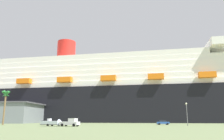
{
  "coord_description": "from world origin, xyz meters",
  "views": [
    {
      "loc": [
        22.53,
        -69.64,
        2.06
      ],
      "look_at": [
        9.79,
        27.07,
        23.77
      ],
      "focal_mm": 35.24,
      "sensor_mm": 36.0,
      "label": 1
    }
  ],
  "objects_px": {
    "pickup_truck": "(70,123)",
    "small_boat_on_trailer": "(53,123)",
    "parked_car_black_coupe": "(73,122)",
    "cruise_ship": "(114,94)",
    "palm_tree": "(6,97)",
    "parked_car_blue_suv": "(163,122)",
    "street_lamp": "(187,110)"
  },
  "relations": [
    {
      "from": "pickup_truck",
      "to": "street_lamp",
      "type": "bearing_deg",
      "value": 14.37
    },
    {
      "from": "parked_car_blue_suv",
      "to": "cruise_ship",
      "type": "bearing_deg",
      "value": 115.03
    },
    {
      "from": "street_lamp",
      "to": "cruise_ship",
      "type": "bearing_deg",
      "value": 115.49
    },
    {
      "from": "parked_car_black_coupe",
      "to": "street_lamp",
      "type": "bearing_deg",
      "value": -24.41
    },
    {
      "from": "parked_car_blue_suv",
      "to": "parked_car_black_coupe",
      "type": "bearing_deg",
      "value": 169.2
    },
    {
      "from": "palm_tree",
      "to": "parked_car_black_coupe",
      "type": "distance_m",
      "value": 26.96
    },
    {
      "from": "pickup_truck",
      "to": "parked_car_blue_suv",
      "type": "xyz_separation_m",
      "value": [
        26.99,
        20.33,
        -0.21
      ]
    },
    {
      "from": "cruise_ship",
      "to": "palm_tree",
      "type": "relative_size",
      "value": 21.6
    },
    {
      "from": "pickup_truck",
      "to": "small_boat_on_trailer",
      "type": "bearing_deg",
      "value": 165.83
    },
    {
      "from": "palm_tree",
      "to": "street_lamp",
      "type": "distance_m",
      "value": 60.61
    },
    {
      "from": "small_boat_on_trailer",
      "to": "parked_car_black_coupe",
      "type": "height_order",
      "value": "small_boat_on_trailer"
    },
    {
      "from": "parked_car_black_coupe",
      "to": "small_boat_on_trailer",
      "type": "bearing_deg",
      "value": -85.9
    },
    {
      "from": "cruise_ship",
      "to": "parked_car_blue_suv",
      "type": "height_order",
      "value": "cruise_ship"
    },
    {
      "from": "pickup_truck",
      "to": "small_boat_on_trailer",
      "type": "distance_m",
      "value": 5.82
    },
    {
      "from": "pickup_truck",
      "to": "parked_car_blue_suv",
      "type": "distance_m",
      "value": 33.79
    },
    {
      "from": "palm_tree",
      "to": "parked_car_black_coupe",
      "type": "bearing_deg",
      "value": 39.31
    },
    {
      "from": "palm_tree",
      "to": "parked_car_blue_suv",
      "type": "relative_size",
      "value": 2.62
    },
    {
      "from": "palm_tree",
      "to": "street_lamp",
      "type": "height_order",
      "value": "palm_tree"
    },
    {
      "from": "cruise_ship",
      "to": "parked_car_blue_suv",
      "type": "bearing_deg",
      "value": -64.97
    },
    {
      "from": "pickup_truck",
      "to": "street_lamp",
      "type": "distance_m",
      "value": 34.37
    },
    {
      "from": "parked_car_black_coupe",
      "to": "parked_car_blue_suv",
      "type": "bearing_deg",
      "value": -10.8
    },
    {
      "from": "pickup_truck",
      "to": "parked_car_black_coupe",
      "type": "height_order",
      "value": "pickup_truck"
    },
    {
      "from": "palm_tree",
      "to": "street_lamp",
      "type": "relative_size",
      "value": 1.72
    },
    {
      "from": "pickup_truck",
      "to": "parked_car_black_coupe",
      "type": "relative_size",
      "value": 1.19
    },
    {
      "from": "pickup_truck",
      "to": "small_boat_on_trailer",
      "type": "height_order",
      "value": "pickup_truck"
    },
    {
      "from": "cruise_ship",
      "to": "palm_tree",
      "type": "bearing_deg",
      "value": -117.63
    },
    {
      "from": "street_lamp",
      "to": "palm_tree",
      "type": "bearing_deg",
      "value": 177.9
    },
    {
      "from": "palm_tree",
      "to": "street_lamp",
      "type": "xyz_separation_m",
      "value": [
        60.38,
        -2.22,
        -4.79
      ]
    },
    {
      "from": "palm_tree",
      "to": "parked_car_blue_suv",
      "type": "bearing_deg",
      "value": 10.06
    },
    {
      "from": "cruise_ship",
      "to": "parked_car_black_coupe",
      "type": "xyz_separation_m",
      "value": [
        -11.26,
        -43.1,
        -15.6
      ]
    },
    {
      "from": "palm_tree",
      "to": "pickup_truck",
      "type": "bearing_deg",
      "value": -21.43
    },
    {
      "from": "cruise_ship",
      "to": "pickup_truck",
      "type": "height_order",
      "value": "cruise_ship"
    }
  ]
}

